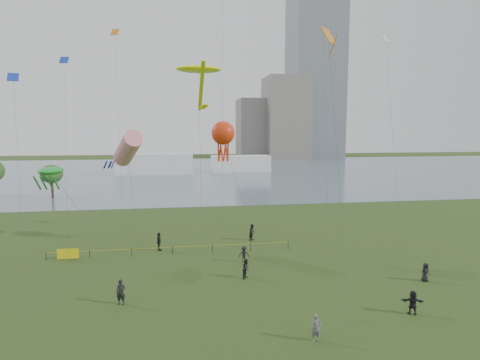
{
  "coord_description": "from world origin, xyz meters",
  "views": [
    {
      "loc": [
        -5.51,
        -25.05,
        12.24
      ],
      "look_at": [
        0.0,
        10.0,
        8.0
      ],
      "focal_mm": 30.0,
      "sensor_mm": 36.0,
      "label": 1
    }
  ],
  "objects": [
    {
      "name": "pavilion_right",
      "position": [
        14.0,
        98.0,
        2.5
      ],
      "size": [
        18.0,
        7.0,
        5.0
      ],
      "primitive_type": "cube",
      "color": "white",
      "rests_on": "ground_plane"
    },
    {
      "name": "tower",
      "position": [
        62.0,
        168.0,
        60.0
      ],
      "size": [
        24.0,
        24.0,
        120.0
      ],
      "primitive_type": "cube",
      "color": "slate",
      "rests_on": "ground_plane"
    },
    {
      "name": "lake",
      "position": [
        0.0,
        100.0,
        0.02
      ],
      "size": [
        400.0,
        120.0,
        0.08
      ],
      "primitive_type": "cube",
      "color": "slate",
      "rests_on": "ground_plane"
    },
    {
      "name": "fence",
      "position": [
        -12.24,
        14.7,
        0.55
      ],
      "size": [
        24.07,
        0.07,
        1.05
      ],
      "color": "black",
      "rests_on": "ground_plane"
    },
    {
      "name": "ground_plane",
      "position": [
        0.0,
        0.0,
        0.0
      ],
      "size": [
        400.0,
        400.0,
        0.0
      ],
      "primitive_type": "plane",
      "color": "#1E3410"
    },
    {
      "name": "kite_octopus",
      "position": [
        -0.83,
        15.79,
        12.1
      ],
      "size": [
        4.23,
        6.23,
        13.36
      ],
      "rotation": [
        0.0,
        0.0,
        0.09
      ],
      "color": "#3F3F42"
    },
    {
      "name": "spectator_d",
      "position": [
        14.55,
        4.06,
        0.77
      ],
      "size": [
        0.84,
        0.63,
        1.55
      ],
      "primitive_type": "imported",
      "rotation": [
        0.0,
        0.0,
        0.19
      ],
      "color": "black",
      "rests_on": "ground_plane"
    },
    {
      "name": "spectator_c",
      "position": [
        -7.53,
        16.26,
        0.96
      ],
      "size": [
        0.68,
        1.19,
        1.91
      ],
      "primitive_type": "imported",
      "rotation": [
        0.0,
        0.0,
        1.77
      ],
      "color": "black",
      "rests_on": "ground_plane"
    },
    {
      "name": "kite_stingray",
      "position": [
        -3.01,
        19.65,
        18.97
      ],
      "size": [
        4.98,
        10.49,
        19.44
      ],
      "rotation": [
        0.0,
        0.0,
        -0.15
      ],
      "color": "#3F3F42"
    },
    {
      "name": "kite_windsock",
      "position": [
        -10.66,
        18.58,
        10.53
      ],
      "size": [
        4.35,
        5.27,
        12.52
      ],
      "rotation": [
        0.0,
        0.0,
        -0.31
      ],
      "color": "#3F3F42"
    },
    {
      "name": "spectator_g",
      "position": [
        2.79,
        18.68,
        0.93
      ],
      "size": [
        1.13,
        1.15,
        1.87
      ],
      "primitive_type": "imported",
      "rotation": [
        0.0,
        0.0,
        0.84
      ],
      "color": "black",
      "rests_on": "ground_plane"
    },
    {
      "name": "pavilion_left",
      "position": [
        -12.0,
        95.0,
        3.0
      ],
      "size": [
        22.0,
        8.0,
        6.0
      ],
      "primitive_type": "cube",
      "color": "white",
      "rests_on": "ground_plane"
    },
    {
      "name": "spectator_e",
      "position": [
        10.03,
        -1.32,
        0.82
      ],
      "size": [
        1.59,
        0.96,
        1.63
      ],
      "primitive_type": "imported",
      "rotation": [
        0.0,
        0.0,
        2.8
      ],
      "color": "black",
      "rests_on": "ground_plane"
    },
    {
      "name": "kite_flyer",
      "position": [
        2.38,
        -3.71,
        0.82
      ],
      "size": [
        0.61,
        0.41,
        1.65
      ],
      "primitive_type": "imported",
      "rotation": [
        0.0,
        0.0,
        0.03
      ],
      "color": "#585C60",
      "rests_on": "ground_plane"
    },
    {
      "name": "kite_creature",
      "position": [
        -17.63,
        15.93,
        8.51
      ],
      "size": [
        6.6,
        4.45,
        8.93
      ],
      "rotation": [
        0.0,
        0.0,
        0.06
      ],
      "color": "#3F3F42"
    },
    {
      "name": "small_kites",
      "position": [
        -3.82,
        18.83,
        23.2
      ],
      "size": [
        36.3,
        12.78,
        13.42
      ],
      "color": "#1933B2"
    },
    {
      "name": "building_mid",
      "position": [
        46.0,
        162.0,
        19.0
      ],
      "size": [
        20.0,
        20.0,
        38.0
      ],
      "primitive_type": "cube",
      "color": "slate",
      "rests_on": "ground_plane"
    },
    {
      "name": "spectator_a",
      "position": [
        0.07,
        7.05,
        0.83
      ],
      "size": [
        0.97,
        1.02,
        1.65
      ],
      "primitive_type": "imported",
      "rotation": [
        0.0,
        0.0,
        0.98
      ],
      "color": "black",
      "rests_on": "ground_plane"
    },
    {
      "name": "building_low",
      "position": [
        32.0,
        168.0,
        14.0
      ],
      "size": [
        16.0,
        18.0,
        28.0
      ],
      "primitive_type": "cube",
      "color": "slate",
      "rests_on": "ground_plane"
    },
    {
      "name": "spectator_b",
      "position": [
        0.56,
        11.17,
        0.77
      ],
      "size": [
        1.06,
        0.69,
        1.55
      ],
      "primitive_type": "imported",
      "rotation": [
        0.0,
        0.0,
        -0.12
      ],
      "color": "black",
      "rests_on": "ground_plane"
    },
    {
      "name": "spectator_f",
      "position": [
        -9.65,
        3.31,
        0.91
      ],
      "size": [
        0.72,
        0.52,
        1.82
      ],
      "primitive_type": "imported",
      "rotation": [
        0.0,
        0.0,
        -0.13
      ],
      "color": "black",
      "rests_on": "ground_plane"
    },
    {
      "name": "kite_delta",
      "position": [
        6.14,
        4.95,
        18.6
      ],
      "size": [
        2.68,
        10.46,
        20.29
      ],
      "rotation": [
        0.0,
        0.0,
        0.27
      ],
      "color": "#3F3F42"
    }
  ]
}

